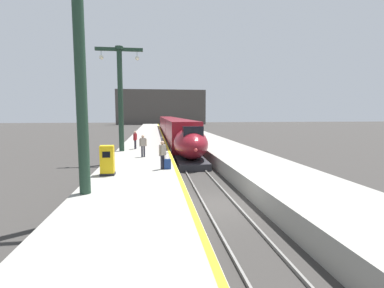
# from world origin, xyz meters

# --- Properties ---
(ground_plane) EXTENTS (260.00, 260.00, 0.00)m
(ground_plane) POSITION_xyz_m (0.00, 0.00, 0.00)
(ground_plane) COLOR #33302D
(platform_left) EXTENTS (4.80, 110.00, 1.05)m
(platform_left) POSITION_xyz_m (-4.05, 24.75, 0.53)
(platform_left) COLOR gray
(platform_left) RESTS_ON ground
(platform_right) EXTENTS (4.80, 110.00, 1.05)m
(platform_right) POSITION_xyz_m (4.05, 24.75, 0.53)
(platform_right) COLOR gray
(platform_right) RESTS_ON ground
(platform_left_safety_stripe) EXTENTS (0.20, 107.80, 0.01)m
(platform_left_safety_stripe) POSITION_xyz_m (-1.77, 24.75, 1.05)
(platform_left_safety_stripe) COLOR yellow
(platform_left_safety_stripe) RESTS_ON platform_left
(rail_main_left) EXTENTS (0.08, 110.00, 0.12)m
(rail_main_left) POSITION_xyz_m (-0.75, 27.50, 0.06)
(rail_main_left) COLOR slate
(rail_main_left) RESTS_ON ground
(rail_main_right) EXTENTS (0.08, 110.00, 0.12)m
(rail_main_right) POSITION_xyz_m (0.75, 27.50, 0.06)
(rail_main_right) COLOR slate
(rail_main_right) RESTS_ON ground
(highspeed_train_main) EXTENTS (2.92, 56.31, 3.60)m
(highspeed_train_main) POSITION_xyz_m (0.00, 35.13, 1.96)
(highspeed_train_main) COLOR maroon
(highspeed_train_main) RESTS_ON ground
(station_column_near) EXTENTS (4.00, 0.68, 10.01)m
(station_column_near) POSITION_xyz_m (-5.90, -0.77, 7.01)
(station_column_near) COLOR #1E3828
(station_column_near) RESTS_ON platform_left
(station_column_mid) EXTENTS (4.00, 0.68, 9.01)m
(station_column_mid) POSITION_xyz_m (-5.90, 12.65, 6.48)
(station_column_mid) COLOR #1E3828
(station_column_mid) RESTS_ON platform_left
(passenger_near_edge) EXTENTS (0.43, 0.42, 1.69)m
(passenger_near_edge) POSITION_xyz_m (-2.56, 3.90, 2.04)
(passenger_near_edge) COLOR #23232D
(passenger_near_edge) RESTS_ON platform_left
(passenger_mid_platform) EXTENTS (0.55, 0.32, 1.69)m
(passenger_mid_platform) POSITION_xyz_m (-3.89, 8.88, 2.04)
(passenger_mid_platform) COLOR #23232D
(passenger_mid_platform) RESTS_ON platform_left
(passenger_far_waiting) EXTENTS (0.33, 0.55, 1.69)m
(passenger_far_waiting) POSITION_xyz_m (-4.80, 13.88, 2.04)
(passenger_far_waiting) COLOR #23232D
(passenger_far_waiting) RESTS_ON platform_left
(rolling_suitcase) EXTENTS (0.40, 0.22, 0.98)m
(rolling_suitcase) POSITION_xyz_m (-2.27, 3.94, 1.35)
(rolling_suitcase) COLOR navy
(rolling_suitcase) RESTS_ON platform_left
(ticket_machine_yellow) EXTENTS (0.76, 0.62, 1.60)m
(ticket_machine_yellow) POSITION_xyz_m (-5.55, 2.71, 1.79)
(ticket_machine_yellow) COLOR yellow
(ticket_machine_yellow) RESTS_ON platform_left
(terminus_back_wall) EXTENTS (36.00, 2.00, 14.00)m
(terminus_back_wall) POSITION_xyz_m (0.00, 102.00, 7.00)
(terminus_back_wall) COLOR #4C4742
(terminus_back_wall) RESTS_ON ground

